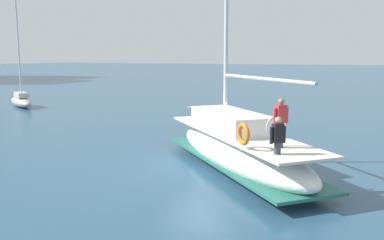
# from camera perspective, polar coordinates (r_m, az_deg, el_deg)

# --- Properties ---
(ground_plane) EXTENTS (400.00, 400.00, 0.00)m
(ground_plane) POSITION_cam_1_polar(r_m,az_deg,el_deg) (16.84, 0.72, -6.06)
(ground_plane) COLOR #284C66
(main_sailboat) EXTENTS (8.20, 8.75, 12.09)m
(main_sailboat) POSITION_cam_1_polar(r_m,az_deg,el_deg) (15.88, 6.32, -3.68)
(main_sailboat) COLOR white
(main_sailboat) RESTS_ON ground
(moored_ketch_distant) EXTENTS (3.64, 5.28, 9.35)m
(moored_ketch_distant) POSITION_cam_1_polar(r_m,az_deg,el_deg) (38.34, -22.76, 2.62)
(moored_ketch_distant) COLOR #B7B2A8
(moored_ketch_distant) RESTS_ON ground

